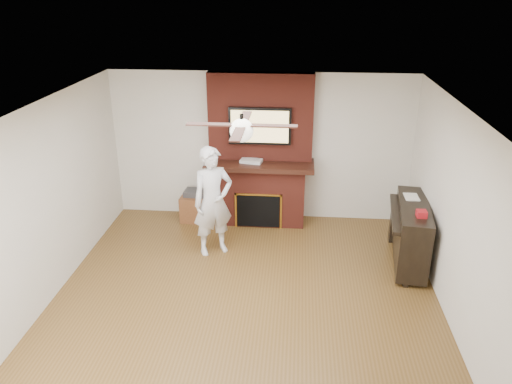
# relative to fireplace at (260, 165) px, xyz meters

# --- Properties ---
(room_shell) EXTENTS (5.36, 5.86, 2.86)m
(room_shell) POSITION_rel_fireplace_xyz_m (0.00, -2.55, 0.25)
(room_shell) COLOR #533818
(room_shell) RESTS_ON ground
(fireplace) EXTENTS (1.78, 0.64, 2.50)m
(fireplace) POSITION_rel_fireplace_xyz_m (0.00, 0.00, 0.00)
(fireplace) COLOR maroon
(fireplace) RESTS_ON ground
(tv) EXTENTS (1.00, 0.08, 0.60)m
(tv) POSITION_rel_fireplace_xyz_m (0.00, -0.05, 0.68)
(tv) COLOR black
(tv) RESTS_ON fireplace
(ceiling_fan) EXTENTS (1.21, 1.21, 0.31)m
(ceiling_fan) POSITION_rel_fireplace_xyz_m (-0.00, -2.55, 1.34)
(ceiling_fan) COLOR black
(ceiling_fan) RESTS_ON room_shell
(person) EXTENTS (0.73, 0.66, 1.66)m
(person) POSITION_rel_fireplace_xyz_m (-0.60, -1.15, -0.16)
(person) COLOR silver
(person) RESTS_ON ground
(side_table) EXTENTS (0.49, 0.49, 0.54)m
(side_table) POSITION_rel_fireplace_xyz_m (-1.10, -0.07, -0.75)
(side_table) COLOR brown
(side_table) RESTS_ON ground
(piano) EXTENTS (0.69, 1.45, 1.01)m
(piano) POSITION_rel_fireplace_xyz_m (2.27, -1.23, -0.50)
(piano) COLOR black
(piano) RESTS_ON ground
(cable_box) EXTENTS (0.38, 0.26, 0.05)m
(cable_box) POSITION_rel_fireplace_xyz_m (-0.13, -0.10, 0.11)
(cable_box) COLOR silver
(cable_box) RESTS_ON fireplace
(candle_orange) EXTENTS (0.07, 0.07, 0.14)m
(candle_orange) POSITION_rel_fireplace_xyz_m (-0.20, -0.22, -0.93)
(candle_orange) COLOR #CF5818
(candle_orange) RESTS_ON ground
(candle_green) EXTENTS (0.07, 0.07, 0.09)m
(candle_green) POSITION_rel_fireplace_xyz_m (0.08, -0.23, -0.95)
(candle_green) COLOR #4B7D32
(candle_green) RESTS_ON ground
(candle_cream) EXTENTS (0.08, 0.08, 0.12)m
(candle_cream) POSITION_rel_fireplace_xyz_m (0.06, -0.22, -0.94)
(candle_cream) COLOR beige
(candle_cream) RESTS_ON ground
(candle_blue) EXTENTS (0.05, 0.05, 0.07)m
(candle_blue) POSITION_rel_fireplace_xyz_m (0.12, -0.22, -0.96)
(candle_blue) COLOR teal
(candle_blue) RESTS_ON ground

